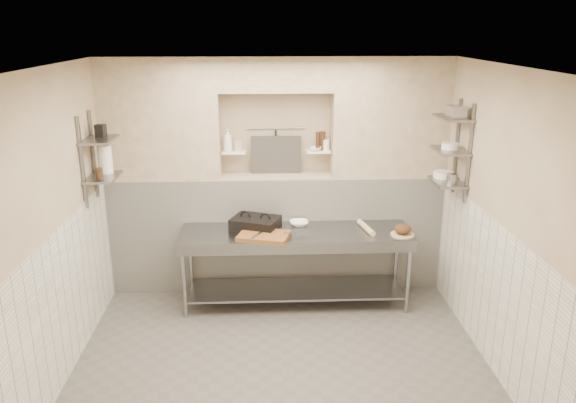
{
  "coord_description": "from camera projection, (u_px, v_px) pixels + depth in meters",
  "views": [
    {
      "loc": [
        -0.15,
        -4.73,
        3.13
      ],
      "look_at": [
        0.1,
        0.9,
        1.35
      ],
      "focal_mm": 35.0,
      "sensor_mm": 36.0,
      "label": 1
    }
  ],
  "objects": [
    {
      "name": "utensil_rail",
      "position": [
        276.0,
        128.0,
        6.7
      ],
      "size": [
        0.7,
        0.02,
        0.02
      ],
      "primitive_type": "cylinder",
      "rotation": [
        0.0,
        1.57,
        0.0
      ],
      "color": "gray",
      "rests_on": "wall_back"
    },
    {
      "name": "shelf_rail_right_b",
      "position": [
        469.0,
        154.0,
        5.79
      ],
      "size": [
        0.03,
        0.03,
        1.05
      ],
      "primitive_type": "cube",
      "color": "slate",
      "rests_on": "wall_right"
    },
    {
      "name": "backwall_pillar_left",
      "position": [
        161.0,
        119.0,
        6.44
      ],
      "size": [
        1.35,
        0.4,
        1.4
      ],
      "primitive_type": "cube",
      "color": "#C0B090",
      "rests_on": "backwall_lower"
    },
    {
      "name": "wall_shelf_left_lower",
      "position": [
        103.0,
        177.0,
        5.9
      ],
      "size": [
        0.3,
        0.5,
        0.02
      ],
      "primitive_type": "cube",
      "color": "slate",
      "rests_on": "wall_left"
    },
    {
      "name": "wainscot_right",
      "position": [
        490.0,
        292.0,
        5.33
      ],
      "size": [
        0.02,
        3.9,
        1.4
      ],
      "primitive_type": "cube",
      "color": "white",
      "rests_on": "floor"
    },
    {
      "name": "backwall_pillar_right",
      "position": [
        389.0,
        117.0,
        6.55
      ],
      "size": [
        1.35,
        0.4,
        1.4
      ],
      "primitive_type": "cube",
      "color": "#C0B090",
      "rests_on": "backwall_lower"
    },
    {
      "name": "alcove_shelf_left",
      "position": [
        234.0,
        152.0,
        6.59
      ],
      "size": [
        0.28,
        0.16,
        0.02
      ],
      "primitive_type": "cube",
      "color": "white",
      "rests_on": "backwall_lower"
    },
    {
      "name": "wall_shelf_right_upper",
      "position": [
        453.0,
        118.0,
        5.87
      ],
      "size": [
        0.3,
        0.5,
        0.03
      ],
      "primitive_type": "cube",
      "color": "slate",
      "rests_on": "wall_right"
    },
    {
      "name": "bowl_right_mid",
      "position": [
        450.0,
        146.0,
        5.98
      ],
      "size": [
        0.18,
        0.18,
        0.07
      ],
      "primitive_type": "cylinder",
      "color": "white",
      "rests_on": "wall_shelf_right_mid"
    },
    {
      "name": "mixing_bowl",
      "position": [
        299.0,
        223.0,
        6.52
      ],
      "size": [
        0.22,
        0.22,
        0.05
      ],
      "primitive_type": "imported",
      "rotation": [
        0.0,
        0.0,
        0.03
      ],
      "color": "white",
      "rests_on": "prep_table"
    },
    {
      "name": "bread_loaf",
      "position": [
        403.0,
        229.0,
        6.2
      ],
      "size": [
        0.19,
        0.19,
        0.11
      ],
      "primitive_type": "ellipsoid",
      "color": "#4C2D19",
      "rests_on": "bread_board"
    },
    {
      "name": "bowl_right",
      "position": [
        443.0,
        175.0,
        6.21
      ],
      "size": [
        0.22,
        0.22,
        0.07
      ],
      "primitive_type": "cylinder",
      "color": "white",
      "rests_on": "wall_shelf_right_lower"
    },
    {
      "name": "panini_press",
      "position": [
        256.0,
        223.0,
        6.38
      ],
      "size": [
        0.61,
        0.53,
        0.14
      ],
      "rotation": [
        0.0,
        0.0,
        -0.37
      ],
      "color": "black",
      "rests_on": "prep_table"
    },
    {
      "name": "wainscot_left",
      "position": [
        66.0,
        301.0,
        5.16
      ],
      "size": [
        0.02,
        3.9,
        1.4
      ],
      "primitive_type": "cube",
      "color": "white",
      "rests_on": "floor"
    },
    {
      "name": "jar_alcove",
      "position": [
        238.0,
        146.0,
        6.57
      ],
      "size": [
        0.08,
        0.08,
        0.12
      ],
      "primitive_type": "cube",
      "color": "#C0B090",
      "rests_on": "alcove_shelf_left"
    },
    {
      "name": "condiment_a",
      "position": [
        323.0,
        141.0,
        6.61
      ],
      "size": [
        0.06,
        0.06,
        0.22
      ],
      "primitive_type": "cylinder",
      "color": "#331E10",
      "rests_on": "alcove_shelf_right"
    },
    {
      "name": "wall_left",
      "position": [
        49.0,
        230.0,
        4.95
      ],
      "size": [
        0.1,
        3.9,
        2.8
      ],
      "primitive_type": "cube",
      "color": "#C0B090",
      "rests_on": "ground"
    },
    {
      "name": "jar_left",
      "position": [
        99.0,
        174.0,
        5.76
      ],
      "size": [
        0.08,
        0.08,
        0.12
      ],
      "primitive_type": "cylinder",
      "color": "#331E10",
      "rests_on": "wall_shelf_left_lower"
    },
    {
      "name": "condiment_b",
      "position": [
        318.0,
        141.0,
        6.62
      ],
      "size": [
        0.05,
        0.05,
        0.21
      ],
      "primitive_type": "cylinder",
      "color": "#331E10",
      "rests_on": "alcove_shelf_right"
    },
    {
      "name": "wall_back",
      "position": [
        276.0,
        171.0,
        6.94
      ],
      "size": [
        4.0,
        0.1,
        2.8
      ],
      "primitive_type": "cube",
      "color": "#C0B090",
      "rests_on": "ground"
    },
    {
      "name": "bread_board",
      "position": [
        402.0,
        234.0,
        6.22
      ],
      "size": [
        0.26,
        0.26,
        0.02
      ],
      "primitive_type": "cylinder",
      "color": "#C7B483",
      "rests_on": "prep_table"
    },
    {
      "name": "tongs",
      "position": [
        258.0,
        234.0,
        6.09
      ],
      "size": [
        0.16,
        0.24,
        0.02
      ],
      "primitive_type": "cylinder",
      "rotation": [
        1.57,
        0.0,
        -0.54
      ],
      "color": "gray",
      "rests_on": "cutting_board"
    },
    {
      "name": "splash_panel",
      "position": [
        276.0,
        155.0,
        6.73
      ],
      "size": [
        0.6,
        0.08,
        0.45
      ],
      "primitive_type": "cube",
      "rotation": [
        -0.14,
        0.0,
        0.0
      ],
      "color": "#383330",
      "rests_on": "alcove_sill"
    },
    {
      "name": "alcove_sill",
      "position": [
        276.0,
        175.0,
        6.7
      ],
      "size": [
        1.3,
        0.4,
        0.02
      ],
      "primitive_type": "cube",
      "color": "#C0B090",
      "rests_on": "backwall_lower"
    },
    {
      "name": "wall_shelf_right_mid",
      "position": [
        450.0,
        150.0,
        5.98
      ],
      "size": [
        0.3,
        0.5,
        0.02
      ],
      "primitive_type": "cube",
      "color": "slate",
      "rests_on": "wall_right"
    },
    {
      "name": "wall_shelf_left_upper",
      "position": [
        99.0,
        140.0,
        5.78
      ],
      "size": [
        0.3,
        0.5,
        0.03
      ],
      "primitive_type": "cube",
      "color": "slate",
      "rests_on": "wall_left"
    },
    {
      "name": "alcove_shelf_right",
      "position": [
        318.0,
        151.0,
        6.63
      ],
      "size": [
        0.28,
        0.16,
        0.02
      ],
      "primitive_type": "cube",
      "color": "white",
      "rests_on": "backwall_lower"
    },
    {
      "name": "rolling_pin",
      "position": [
        366.0,
        228.0,
        6.36
      ],
      "size": [
        0.14,
        0.43,
        0.06
      ],
      "primitive_type": "cylinder",
      "rotation": [
        1.57,
        0.0,
        0.19
      ],
      "color": "#C7B483",
      "rests_on": "prep_table"
    },
    {
      "name": "cutting_board",
      "position": [
        264.0,
        236.0,
        6.13
      ],
      "size": [
        0.62,
        0.5,
        0.05
      ],
      "primitive_type": "cube",
      "rotation": [
        0.0,
        0.0,
        -0.27
      ],
      "color": "brown",
      "rests_on": "prep_table"
    },
    {
      "name": "canister_right",
      "position": [
        452.0,
        179.0,
        5.94
      ],
      "size": [
        0.11,
        0.11,
        0.11
      ],
      "primitive_type": "cylinder",
      "color": "gray",
      "rests_on": "wall_shelf_right_lower"
    },
    {
      "name": "prep_table",
      "position": [
        296.0,
        253.0,
        6.4
      ],
      "size": [
        2.6,
        0.7,
        0.9
      ],
      "color": "gray",
      "rests_on": "floor"
    },
    {
      "name": "hanging_steel",
      "position": [
        276.0,
        142.0,
        6.73
      ],
      "size": [
        0.02,
        0.02,
        0.3
      ],
      "primitive_type": "cylinder",
      "color": "black",
      "rests_on": "utensil_rail"
    },
    {
      "name": "jug_left",
      "position": [
        105.0,
        159.0,
        5.98
      ],
      "size": [
        0.15,
        0.15,
        0.3
      ],
      "primitive_type": "cylinder",
      "color": "white",
      "rests_on": "wall_shelf_left_lower"
    },
    {
      "name": "bowl_alcove",
      "position": [
        315.0,
        149.0,
        6.6
      ],
      "size": [
        0.16,
        0.16,
        0.04
      ],
      "primitive_type": "imported",
      "rotation": [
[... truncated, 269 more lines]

